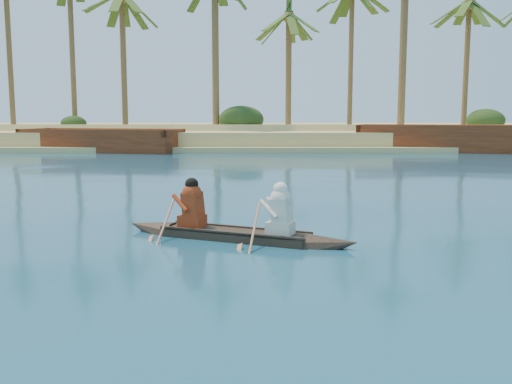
# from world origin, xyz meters

# --- Properties ---
(sandy_embankment) EXTENTS (150.00, 51.00, 1.50)m
(sandy_embankment) POSITION_xyz_m (0.00, 46.89, 0.53)
(sandy_embankment) COLOR #D1C076
(sandy_embankment) RESTS_ON ground
(palm_grove) EXTENTS (110.00, 14.00, 16.00)m
(palm_grove) POSITION_xyz_m (0.00, 35.00, 8.00)
(palm_grove) COLOR #325E21
(palm_grove) RESTS_ON ground
(shrub_cluster) EXTENTS (100.00, 6.00, 2.40)m
(shrub_cluster) POSITION_xyz_m (0.00, 31.50, 1.20)
(shrub_cluster) COLOR #243E16
(shrub_cluster) RESTS_ON ground
(canoe) EXTENTS (4.89, 2.54, 1.38)m
(canoe) POSITION_xyz_m (-8.00, -4.00, 0.27)
(canoe) COLOR #3B2E20
(canoe) RESTS_ON ground
(barge_left) EXTENTS (11.41, 6.14, 1.81)m
(barge_left) POSITION_xyz_m (-18.26, 23.89, 0.63)
(barge_left) COLOR brown
(barge_left) RESTS_ON ground
(barge_mid) EXTENTS (13.38, 7.17, 2.12)m
(barge_mid) POSITION_xyz_m (5.79, 24.13, 0.74)
(barge_mid) COLOR brown
(barge_mid) RESTS_ON ground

